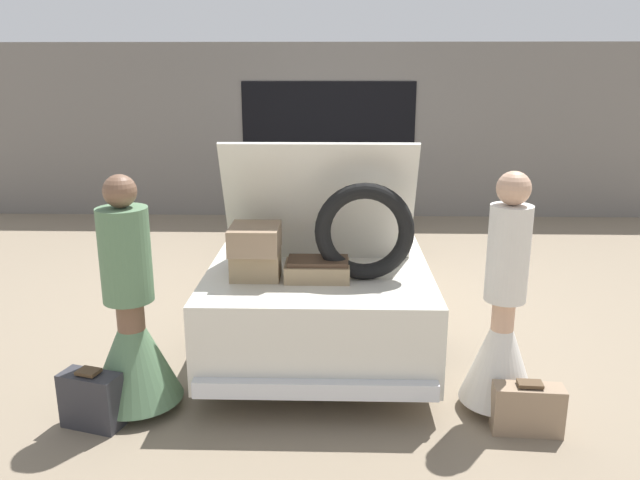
% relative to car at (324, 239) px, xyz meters
% --- Properties ---
extents(ground_plane, '(40.00, 40.00, 0.00)m').
position_rel_car_xyz_m(ground_plane, '(0.00, 0.00, -0.62)').
color(ground_plane, '#7F705B').
extents(garage_wall_back, '(12.00, 0.14, 2.80)m').
position_rel_car_xyz_m(garage_wall_back, '(0.00, 3.79, 0.78)').
color(garage_wall_back, slate).
rests_on(garage_wall_back, ground_plane).
extents(car, '(1.81, 5.38, 1.87)m').
position_rel_car_xyz_m(car, '(0.00, 0.00, 0.00)').
color(car, silver).
rests_on(car, ground_plane).
extents(person_left, '(0.67, 0.67, 1.72)m').
position_rel_car_xyz_m(person_left, '(-1.31, -2.47, -0.00)').
color(person_left, brown).
rests_on(person_left, ground_plane).
extents(person_right, '(0.54, 0.54, 1.75)m').
position_rel_car_xyz_m(person_right, '(1.31, -2.43, 0.02)').
color(person_right, tan).
rests_on(person_right, ground_plane).
extents(suitcase_beside_left_person, '(0.45, 0.30, 0.42)m').
position_rel_car_xyz_m(suitcase_beside_left_person, '(-1.54, -2.72, -0.42)').
color(suitcase_beside_left_person, '#2D2D33').
rests_on(suitcase_beside_left_person, ground_plane).
extents(suitcase_beside_right_person, '(0.48, 0.20, 0.38)m').
position_rel_car_xyz_m(suitcase_beside_right_person, '(1.44, -2.72, -0.44)').
color(suitcase_beside_right_person, '#8C7259').
rests_on(suitcase_beside_right_person, ground_plane).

